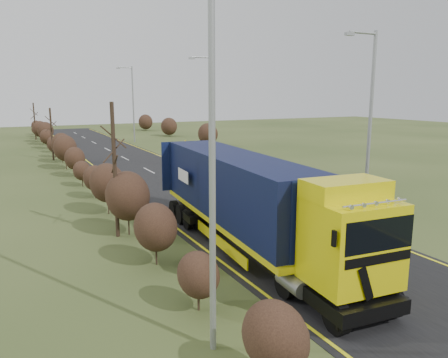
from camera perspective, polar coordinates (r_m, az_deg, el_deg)
ground at (r=19.67m, az=8.19°, el=-7.98°), size 160.00×160.00×0.00m
road at (r=28.09m, az=-3.62°, el=-2.06°), size 8.00×120.00×0.02m
layby at (r=39.68m, az=-0.77°, el=1.84°), size 6.00×18.00×0.02m
lane_markings at (r=27.81m, az=-3.37°, el=-2.15°), size 7.52×116.00×0.01m
hedgerow at (r=23.99m, az=-14.87°, el=-0.75°), size 2.24×102.04×6.05m
lorry at (r=17.56m, az=3.16°, el=-2.51°), size 3.31×14.47×3.99m
car_red_hatchback at (r=40.00m, az=-0.00°, el=2.94°), size 2.68×4.49×1.43m
car_blue_sedan at (r=40.65m, az=-0.50°, el=2.99°), size 3.43×4.12×1.33m
streetlight_near at (r=23.28m, az=18.36°, el=7.57°), size 2.00×0.19×9.40m
streetlight_mid at (r=35.95m, az=-1.84°, el=9.14°), size 1.99×0.19×9.37m
streetlight_far at (r=59.57m, az=-11.92°, el=9.96°), size 2.09×0.20×9.87m
left_pole at (r=10.13m, az=-1.58°, el=7.41°), size 0.16×0.16×11.48m
speed_sign at (r=29.90m, az=5.65°, el=1.54°), size 0.58×0.10×2.11m
warning_board at (r=44.81m, az=-5.07°, el=4.20°), size 0.67×0.11×1.75m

